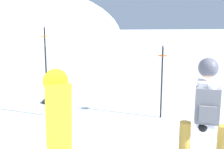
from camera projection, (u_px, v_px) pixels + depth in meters
ridge_peak_main at (28, 40)px, 41.58m from camera, size 29.78×26.80×15.77m
snowboarder_main at (205, 119)px, 3.44m from camera, size 1.55×1.19×1.71m
spare_snowboard at (59, 141)px, 2.97m from camera, size 0.28×0.21×1.65m
piste_marker_near at (46, 66)px, 6.12m from camera, size 0.20×0.20×2.13m
piste_marker_far at (162, 76)px, 6.04m from camera, size 0.20×0.20×1.71m
rock_mid at (50, 103)px, 7.42m from camera, size 0.44×0.38×0.31m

